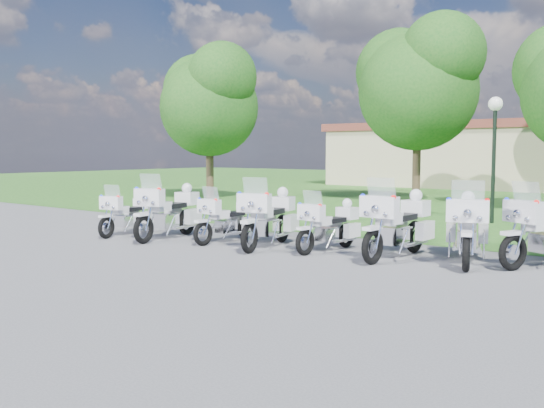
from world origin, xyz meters
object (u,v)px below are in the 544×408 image
Objects in this scene: motorcycle_5 at (398,224)px; lamp_post at (495,128)px; motorcycle_3 at (269,217)px; motorcycle_6 at (467,227)px; motorcycle_2 at (229,218)px; motorcycle_1 at (170,211)px; motorcycle_4 at (330,225)px; motorcycle_0 at (128,213)px.

lamp_post reaches higher than motorcycle_5.
motorcycle_6 is (4.45, 0.91, 0.01)m from motorcycle_3.
motorcycle_1 is at bearing 19.90° from motorcycle_2.
motorcycle_2 is 1.30m from motorcycle_3.
motorcycle_3 is 0.63× the size of lamp_post.
motorcycle_1 is 0.98× the size of motorcycle_5.
motorcycle_4 is (2.76, 0.39, -0.00)m from motorcycle_2.
lamp_post reaches higher than motorcycle_0.
motorcycle_5 is (6.02, 1.06, 0.01)m from motorcycle_1.
motorcycle_5 is at bearing 177.90° from motorcycle_0.
motorcycle_3 is 1.18× the size of motorcycle_4.
motorcycle_0 is at bearing 15.95° from motorcycle_4.
motorcycle_4 is 3.04m from motorcycle_6.
motorcycle_1 is 4.48m from motorcycle_4.
lamp_post is (-0.44, 7.50, 2.28)m from motorcycle_5.
motorcycle_1 is at bearing -8.89° from motorcycle_6.
lamp_post is at bearing -113.37° from motorcycle_2.
motorcycle_5 reaches higher than motorcycle_0.
motorcycle_5 is 1.41m from motorcycle_6.
motorcycle_0 is at bearing -128.66° from lamp_post.
motorcycle_5 reaches higher than motorcycle_3.
motorcycle_6 is at bearing -75.82° from lamp_post.
motorcycle_1 is 1.71m from motorcycle_2.
motorcycle_1 is at bearing 176.65° from motorcycle_0.
motorcycle_3 is at bearing -8.15° from motorcycle_6.
motorcycle_4 reaches higher than motorcycle_0.
lamp_post reaches higher than motorcycle_6.
motorcycle_3 is at bearing -108.20° from lamp_post.
motorcycle_5 reaches higher than motorcycle_4.
motorcycle_5 is 7.85m from lamp_post.
motorcycle_0 is 0.83× the size of motorcycle_3.
motorcycle_2 is (3.07, 0.72, 0.01)m from motorcycle_0.
motorcycle_3 is 1.01× the size of motorcycle_6.
motorcycle_6 is 0.62× the size of lamp_post.
motorcycle_1 is at bearing -123.10° from lamp_post.
lamp_post reaches higher than motorcycle_2.
lamp_post is (3.95, 8.05, 2.42)m from motorcycle_2.
motorcycle_4 is at bearing 7.25° from motorcycle_5.
motorcycle_6 is at bearing -163.99° from motorcycle_5.
motorcycle_2 is at bearing -178.63° from motorcycle_0.
motorcycle_1 is at bearing 11.43° from motorcycle_5.
motorcycle_1 reaches higher than motorcycle_2.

